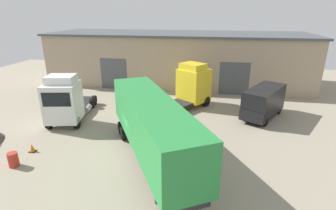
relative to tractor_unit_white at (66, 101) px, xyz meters
name	(u,v)px	position (x,y,z in m)	size (l,w,h in m)	color
ground_plane	(136,153)	(6.95, -3.71, -1.90)	(60.00, 60.00, 0.00)	gray
warehouse_building	(178,58)	(6.95, 14.87, 1.21)	(31.68, 9.67, 6.20)	tan
tractor_unit_white	(66,101)	(0.00, 0.00, 0.00)	(3.74, 6.96, 4.07)	silver
container_trailer_green	(152,124)	(8.29, -4.74, 0.67)	(7.70, 10.94, 4.03)	#28843D
delivery_van_black	(263,102)	(15.90, 4.00, -0.47)	(4.24, 5.44, 2.63)	black
tractor_unit_yellow	(190,87)	(9.48, 5.74, 0.05)	(5.75, 6.80, 4.16)	yellow
oil_drum	(13,160)	(0.24, -6.51, -1.46)	(0.58, 0.58, 0.88)	#B22D23
traffic_cone	(32,148)	(0.19, -4.79, -1.65)	(0.40, 0.40, 0.55)	black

